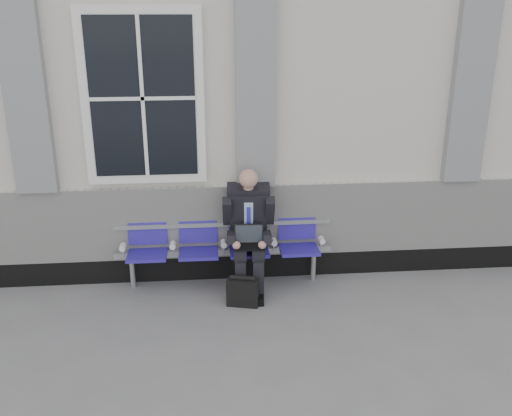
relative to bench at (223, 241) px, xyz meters
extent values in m
plane|color=slate|center=(-1.20, -1.32, -0.55)|extent=(70.00, 70.00, 0.00)
cube|color=beige|center=(-1.20, 2.18, 1.55)|extent=(14.00, 4.00, 4.20)
cube|color=black|center=(-1.20, 0.15, -0.40)|extent=(14.00, 0.10, 0.30)
cube|color=silver|center=(-1.20, 0.14, 0.20)|extent=(14.00, 0.08, 0.90)
cube|color=gray|center=(-2.10, 0.12, 1.85)|extent=(0.45, 0.14, 2.40)
cube|color=gray|center=(0.40, 0.12, 1.85)|extent=(0.45, 0.14, 2.40)
cube|color=gray|center=(2.90, 0.12, 1.85)|extent=(0.45, 0.14, 2.40)
cube|color=white|center=(-0.85, 0.14, 1.70)|extent=(1.35, 0.10, 1.95)
cube|color=black|center=(-0.85, 0.09, 1.70)|extent=(1.15, 0.02, 1.75)
cube|color=#9EA0A3|center=(0.00, -0.02, -0.13)|extent=(2.60, 0.07, 0.07)
cube|color=#9EA0A3|center=(0.00, 0.10, 0.18)|extent=(2.60, 0.05, 0.05)
cylinder|color=#9EA0A3|center=(-1.10, -0.02, -0.36)|extent=(0.06, 0.06, 0.39)
cylinder|color=#9EA0A3|center=(1.10, -0.02, -0.36)|extent=(0.06, 0.06, 0.39)
cube|color=#261997|center=(-0.90, -0.10, -0.10)|extent=(0.46, 0.42, 0.07)
cube|color=#261997|center=(-0.90, 0.11, 0.16)|extent=(0.46, 0.10, 0.40)
cube|color=#261997|center=(-0.30, -0.10, -0.10)|extent=(0.46, 0.42, 0.07)
cube|color=#261997|center=(-0.30, 0.11, 0.16)|extent=(0.46, 0.10, 0.40)
cube|color=#261997|center=(0.30, -0.10, -0.10)|extent=(0.46, 0.42, 0.07)
cube|color=#261997|center=(0.30, 0.11, 0.16)|extent=(0.46, 0.10, 0.40)
cube|color=#261997|center=(0.90, -0.10, -0.10)|extent=(0.46, 0.42, 0.07)
cube|color=#261997|center=(0.90, 0.11, 0.16)|extent=(0.46, 0.10, 0.40)
cylinder|color=white|center=(-1.18, -0.07, 0.00)|extent=(0.07, 0.12, 0.07)
cylinder|color=white|center=(-0.60, -0.07, 0.00)|extent=(0.07, 0.12, 0.07)
cylinder|color=white|center=(0.00, -0.07, 0.00)|extent=(0.07, 0.12, 0.07)
cylinder|color=white|center=(0.60, -0.07, 0.00)|extent=(0.07, 0.12, 0.07)
cylinder|color=white|center=(1.18, -0.07, 0.00)|extent=(0.07, 0.12, 0.07)
cube|color=black|center=(0.17, -0.49, -0.51)|extent=(0.13, 0.27, 0.09)
cube|color=black|center=(0.38, -0.50, -0.51)|extent=(0.13, 0.27, 0.09)
cube|color=black|center=(0.17, -0.43, -0.31)|extent=(0.13, 0.14, 0.47)
cube|color=black|center=(0.38, -0.44, -0.31)|extent=(0.13, 0.14, 0.47)
cube|color=black|center=(0.19, -0.20, -0.01)|extent=(0.17, 0.47, 0.14)
cube|color=black|center=(0.39, -0.21, -0.01)|extent=(0.17, 0.47, 0.14)
cube|color=black|center=(0.30, 0.00, 0.33)|extent=(0.45, 0.37, 0.65)
cube|color=silver|center=(0.29, -0.13, 0.35)|extent=(0.11, 0.10, 0.37)
cube|color=#2B34CB|center=(0.29, -0.14, 0.33)|extent=(0.05, 0.08, 0.31)
cube|color=black|center=(0.30, -0.03, 0.64)|extent=(0.51, 0.27, 0.15)
cylinder|color=tan|center=(0.30, -0.09, 0.71)|extent=(0.11, 0.11, 0.10)
sphere|color=tan|center=(0.29, -0.15, 0.82)|extent=(0.22, 0.22, 0.22)
cube|color=black|center=(0.05, -0.09, 0.41)|extent=(0.12, 0.30, 0.38)
cube|color=black|center=(0.54, -0.12, 0.41)|extent=(0.12, 0.30, 0.38)
cube|color=black|center=(0.08, -0.28, 0.17)|extent=(0.11, 0.33, 0.15)
cube|color=black|center=(0.49, -0.30, 0.17)|extent=(0.11, 0.33, 0.15)
sphere|color=tan|center=(0.13, -0.43, 0.12)|extent=(0.09, 0.09, 0.09)
sphere|color=tan|center=(0.42, -0.44, 0.12)|extent=(0.09, 0.09, 0.09)
cube|color=black|center=(0.28, -0.35, 0.07)|extent=(0.35, 0.26, 0.02)
cube|color=black|center=(0.29, -0.23, 0.18)|extent=(0.35, 0.11, 0.22)
cube|color=black|center=(0.29, -0.24, 0.18)|extent=(0.31, 0.09, 0.19)
cube|color=black|center=(0.19, -0.57, -0.39)|extent=(0.38, 0.23, 0.32)
cylinder|color=black|center=(0.19, -0.57, -0.22)|extent=(0.29, 0.12, 0.06)
camera|label=1|loc=(-0.17, -6.29, 2.69)|focal=40.00mm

